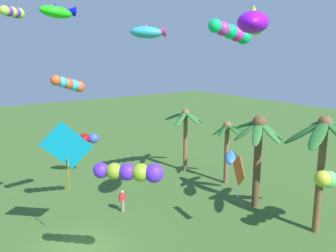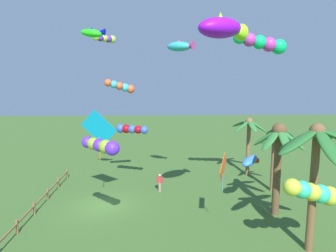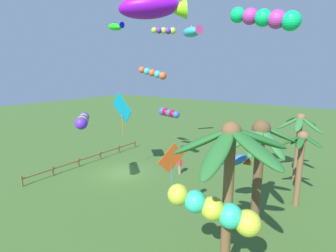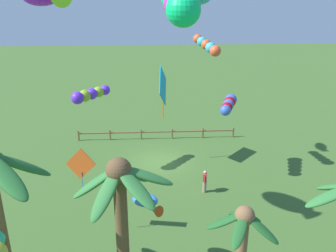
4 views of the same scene
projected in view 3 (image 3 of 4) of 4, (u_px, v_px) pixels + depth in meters
ground_plane at (123, 173)px, 24.75m from camera, size 120.00×120.00×0.00m
palm_tree_0 at (299, 130)px, 21.99m from camera, size 3.82×3.71×5.97m
palm_tree_1 at (230, 161)px, 10.78m from camera, size 4.60×5.05×7.46m
palm_tree_2 at (260, 151)px, 14.93m from camera, size 4.11×3.58×6.78m
palm_tree_3 at (301, 153)px, 17.97m from camera, size 2.67×2.76×5.46m
rail_fence at (90, 158)px, 27.24m from camera, size 14.00×0.12×0.95m
spectator_0 at (180, 165)px, 24.36m from camera, size 0.30×0.54×1.59m
kite_tube_0 at (154, 73)px, 24.73m from camera, size 1.61×2.44×1.22m
kite_fish_1 at (237, 161)px, 16.89m from camera, size 1.73×1.87×1.03m
kite_fish_2 at (116, 27)px, 22.25m from camera, size 0.99×1.89×0.81m
kite_fish_3 at (153, 7)px, 13.41m from camera, size 3.22×3.61×1.53m
kite_tube_4 at (83, 120)px, 19.19m from camera, size 2.46×2.58×0.87m
kite_tube_5 at (267, 18)px, 15.59m from camera, size 1.29×4.13×1.66m
kite_tube_6 at (168, 113)px, 26.42m from camera, size 1.62×3.00×0.85m
kite_diamond_7 at (122, 108)px, 23.84m from camera, size 0.63×2.84×4.00m
kite_tube_8 at (217, 210)px, 10.95m from camera, size 2.13×3.70×1.97m
kite_diamond_9 at (171, 159)px, 15.66m from camera, size 1.72×0.81×2.62m
kite_fish_10 at (192, 32)px, 20.21m from camera, size 2.04×2.43×0.98m
kite_tube_11 at (165, 31)px, 28.45m from camera, size 2.35×1.95×0.75m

